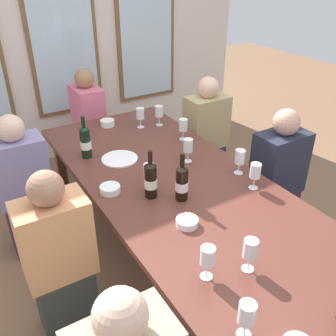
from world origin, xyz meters
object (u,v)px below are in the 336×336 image
at_px(tasting_bowl_1, 187,222).
at_px(seated_person_3, 276,182).
at_px(tasting_bowl_3, 110,189).
at_px(seated_person_1, 206,138).
at_px(wine_glass_2, 250,250).
at_px(wine_glass_3, 255,172).
at_px(tasting_bowl_2, 107,123).
at_px(wine_glass_9, 183,126).
at_px(wine_glass_7, 188,147).
at_px(seated_person_0, 24,189).
at_px(wine_glass_8, 240,158).
at_px(seated_person_2, 60,261).
at_px(wine_bottle_0, 151,180).
at_px(wine_glass_0, 159,112).
at_px(wine_bottle_3, 85,142).
at_px(wine_glass_5, 208,258).
at_px(wine_glass_1, 247,315).
at_px(dining_table, 184,196).
at_px(white_plate_0, 120,159).
at_px(wine_glass_4, 149,172).
at_px(wine_glass_6, 140,114).
at_px(wine_bottle_1, 182,183).
at_px(seated_person_6, 90,126).

height_order(tasting_bowl_1, seated_person_3, seated_person_3).
xyz_separation_m(tasting_bowl_3, seated_person_1, (1.25, 0.70, -0.24)).
relative_size(tasting_bowl_1, wine_glass_2, 0.71).
bearing_deg(wine_glass_3, tasting_bowl_2, 105.96).
bearing_deg(wine_glass_9, wine_glass_7, -117.69).
distance_m(seated_person_0, seated_person_3, 1.89).
height_order(wine_glass_8, seated_person_0, seated_person_0).
xyz_separation_m(tasting_bowl_3, seated_person_2, (-0.41, -0.20, -0.24)).
height_order(wine_bottle_0, wine_glass_0, wine_bottle_0).
bearing_deg(wine_glass_8, wine_bottle_3, 136.43).
bearing_deg(wine_glass_5, tasting_bowl_1, 69.76).
relative_size(wine_glass_1, wine_glass_9, 1.00).
distance_m(dining_table, seated_person_2, 0.85).
distance_m(white_plate_0, wine_glass_4, 0.46).
bearing_deg(tasting_bowl_2, wine_glass_6, -36.95).
bearing_deg(dining_table, wine_glass_2, -99.92).
distance_m(wine_bottle_1, wine_glass_6, 1.13).
distance_m(wine_glass_6, wine_glass_8, 1.05).
relative_size(wine_glass_3, seated_person_0, 0.16).
height_order(wine_glass_2, wine_glass_4, same).
bearing_deg(seated_person_6, wine_glass_5, -97.70).
bearing_deg(tasting_bowl_3, seated_person_3, -9.75).
bearing_deg(wine_bottle_0, seated_person_1, 39.35).
xyz_separation_m(tasting_bowl_2, wine_glass_1, (-0.36, -2.18, 0.09)).
xyz_separation_m(tasting_bowl_1, seated_person_1, (1.03, 1.22, -0.23)).
height_order(white_plate_0, tasting_bowl_2, tasting_bowl_2).
height_order(wine_bottle_1, wine_glass_1, wine_bottle_1).
relative_size(tasting_bowl_1, tasting_bowl_2, 1.04).
bearing_deg(wine_glass_3, wine_glass_4, 149.18).
xyz_separation_m(wine_glass_9, seated_person_1, (0.45, 0.29, -0.33)).
distance_m(dining_table, wine_glass_9, 0.74).
height_order(wine_bottle_0, wine_glass_1, wine_bottle_0).
relative_size(tasting_bowl_3, wine_glass_0, 0.73).
height_order(wine_bottle_0, wine_glass_4, wine_bottle_0).
relative_size(tasting_bowl_2, wine_glass_9, 0.68).
bearing_deg(tasting_bowl_2, wine_glass_1, -99.35).
relative_size(white_plate_0, seated_person_2, 0.24).
distance_m(tasting_bowl_1, wine_glass_6, 1.38).
distance_m(wine_glass_5, wine_glass_7, 1.11).
xyz_separation_m(white_plate_0, wine_glass_6, (0.40, 0.44, 0.12)).
bearing_deg(wine_glass_6, wine_glass_9, -65.69).
height_order(white_plate_0, wine_glass_2, wine_glass_2).
distance_m(seated_person_0, seated_person_2, 0.87).
height_order(wine_glass_9, seated_person_2, seated_person_2).
bearing_deg(wine_glass_2, tasting_bowl_1, 98.44).
relative_size(dining_table, wine_glass_5, 15.84).
height_order(tasting_bowl_2, wine_glass_6, wine_glass_6).
xyz_separation_m(white_plate_0, wine_glass_7, (0.41, -0.28, 0.11)).
bearing_deg(tasting_bowl_3, wine_glass_3, -28.07).
bearing_deg(wine_glass_3, wine_glass_9, 89.40).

